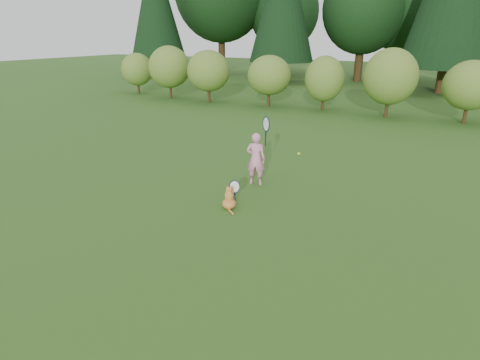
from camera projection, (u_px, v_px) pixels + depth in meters
The scene contains 5 objects.
ground at pixel (211, 226), 7.56m from camera, with size 100.00×100.00×0.00m, color #2A5417.
shrub_row at pixel (362, 82), 17.91m from camera, with size 28.00×3.00×2.80m, color #5D7524, non-canonical shape.
child at pixel (256, 158), 9.43m from camera, with size 0.71×0.46×1.90m.
cat at pixel (229, 197), 8.28m from camera, with size 0.48×0.73×0.65m.
tennis_ball at pixel (299, 154), 8.12m from camera, with size 0.06×0.06×0.06m.
Camera 1 is at (3.63, -5.78, 3.42)m, focal length 30.00 mm.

